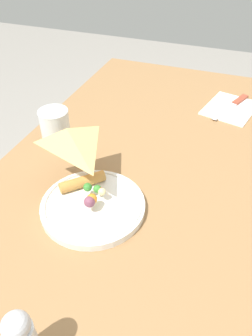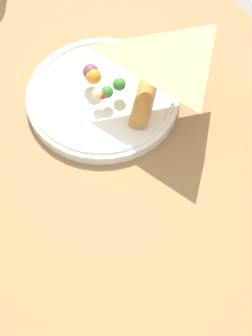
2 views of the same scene
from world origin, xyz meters
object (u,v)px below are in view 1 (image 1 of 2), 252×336
(plate_pizza, at_px, (93,204))
(napkin_folded, at_px, (230,108))
(milk_glass, at_px, (56,129))
(dining_table, at_px, (163,197))
(butter_knife, at_px, (232,105))

(plate_pizza, distance_m, napkin_folded, 0.58)
(napkin_folded, bearing_deg, milk_glass, -49.07)
(dining_table, height_order, milk_glass, milk_glass)
(napkin_folded, bearing_deg, butter_knife, 157.71)
(butter_knife, bearing_deg, plate_pizza, 0.45)
(plate_pizza, bearing_deg, milk_glass, -134.44)
(dining_table, xyz_separation_m, milk_glass, (-0.00, -0.29, 0.14))
(milk_glass, relative_size, napkin_folded, 0.49)
(dining_table, relative_size, plate_pizza, 5.71)
(plate_pizza, bearing_deg, butter_knife, 158.16)
(plate_pizza, distance_m, milk_glass, 0.27)
(dining_table, distance_m, milk_glass, 0.33)
(dining_table, height_order, napkin_folded, napkin_folded)
(napkin_folded, xyz_separation_m, butter_knife, (-0.01, 0.00, 0.00))
(plate_pizza, xyz_separation_m, napkin_folded, (-0.53, 0.21, -0.01))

